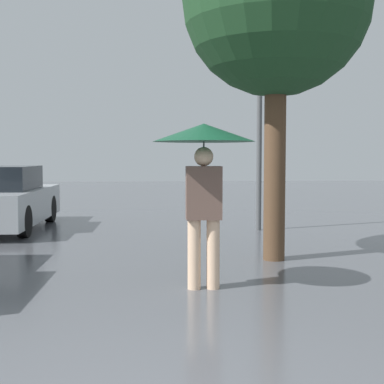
# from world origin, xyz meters

# --- Properties ---
(pedestrian) EXTENTS (1.16, 1.16, 1.89)m
(pedestrian) POSITION_xyz_m (0.57, 3.68, 1.54)
(pedestrian) COLOR beige
(pedestrian) RESTS_ON ground_plane
(tree) EXTENTS (2.70, 2.70, 5.07)m
(tree) POSITION_xyz_m (1.75, 5.34, 3.69)
(tree) COLOR brown
(tree) RESTS_ON ground_plane
(street_lamp) EXTENTS (0.25, 0.25, 3.89)m
(street_lamp) POSITION_xyz_m (2.11, 8.47, 2.36)
(street_lamp) COLOR #515456
(street_lamp) RESTS_ON ground_plane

